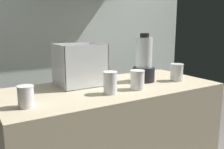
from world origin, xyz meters
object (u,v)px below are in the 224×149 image
juice_cup_carrot_left (110,84)px  juice_cup_mango_right (177,73)px  juice_cup_carrot_middle (137,81)px  carrot_display_bin (79,72)px  blender_pitcher (144,62)px  juice_cup_beet_far_left (26,98)px

juice_cup_carrot_left → juice_cup_mango_right: bearing=4.8°
juice_cup_carrot_middle → juice_cup_carrot_left: bearing=-179.8°
carrot_display_bin → juice_cup_carrot_middle: (0.26, -0.30, -0.03)m
juice_cup_carrot_left → juice_cup_carrot_middle: size_ratio=1.09×
blender_pitcher → juice_cup_carrot_left: (-0.37, -0.16, -0.08)m
blender_pitcher → juice_cup_beet_far_left: (-0.84, -0.15, -0.09)m
carrot_display_bin → juice_cup_mango_right: size_ratio=2.43×
juice_cup_beet_far_left → carrot_display_bin: bearing=35.7°
juice_cup_carrot_left → juice_cup_carrot_middle: (0.20, 0.00, -0.01)m
juice_cup_carrot_left → juice_cup_carrot_middle: juice_cup_carrot_left is taller
carrot_display_bin → blender_pitcher: 0.46m
juice_cup_carrot_left → blender_pitcher: bearing=23.2°
juice_cup_carrot_middle → juice_cup_mango_right: bearing=7.1°
juice_cup_mango_right → blender_pitcher: bearing=152.9°
carrot_display_bin → juice_cup_mango_right: carrot_display_bin is taller
blender_pitcher → juice_cup_mango_right: size_ratio=2.76×
juice_cup_mango_right → carrot_display_bin: bearing=159.0°
juice_cup_beet_far_left → juice_cup_mango_right: 1.05m
juice_cup_beet_far_left → juice_cup_carrot_left: 0.47m
juice_cup_beet_far_left → juice_cup_carrot_left: juice_cup_carrot_left is taller
juice_cup_carrot_middle → juice_cup_mango_right: 0.39m
carrot_display_bin → juice_cup_beet_far_left: size_ratio=2.78×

